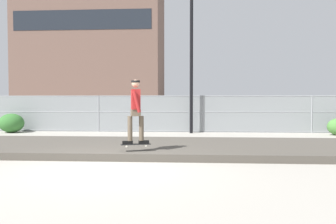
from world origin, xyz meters
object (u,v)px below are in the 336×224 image
(street_lamp, at_px, (191,40))
(parked_car_near, at_px, (70,113))
(skater, at_px, (136,108))
(parked_car_mid, at_px, (164,113))
(parked_car_far, at_px, (279,114))
(skateboard, at_px, (136,144))
(shrub_left, at_px, (11,123))

(street_lamp, distance_m, parked_car_near, 8.90)
(skater, height_order, parked_car_mid, skater)
(parked_car_mid, bearing_deg, parked_car_near, 177.51)
(street_lamp, bearing_deg, parked_car_far, 31.49)
(parked_car_mid, distance_m, parked_car_far, 6.66)
(skater, relative_size, street_lamp, 0.24)
(parked_car_mid, bearing_deg, skateboard, -90.03)
(skater, distance_m, street_lamp, 7.77)
(parked_car_near, height_order, parked_car_mid, same)
(skateboard, distance_m, street_lamp, 8.23)
(parked_car_near, height_order, parked_car_far, same)
(parked_car_far, bearing_deg, shrub_left, -166.24)
(parked_car_mid, height_order, shrub_left, parked_car_mid)
(street_lamp, xyz_separation_m, parked_car_near, (-7.36, 3.38, -3.70))
(parked_car_near, relative_size, parked_car_far, 0.99)
(street_lamp, bearing_deg, parked_car_near, 155.31)
(parked_car_far, bearing_deg, parked_car_mid, 179.81)
(parked_car_near, bearing_deg, street_lamp, -24.69)
(skateboard, relative_size, street_lamp, 0.11)
(street_lamp, distance_m, parked_car_far, 7.01)
(skater, distance_m, parked_car_near, 11.82)
(shrub_left, bearing_deg, street_lamp, 2.03)
(skateboard, xyz_separation_m, parked_car_near, (-5.76, 10.30, 0.45))
(parked_car_mid, relative_size, shrub_left, 3.59)
(skateboard, xyz_separation_m, shrub_left, (-7.31, 6.61, 0.09))
(parked_car_mid, bearing_deg, parked_car_far, -0.19)
(street_lamp, height_order, shrub_left, street_lamp)
(shrub_left, bearing_deg, skateboard, -42.10)
(street_lamp, distance_m, parked_car_mid, 5.10)
(street_lamp, xyz_separation_m, parked_car_far, (5.07, 3.11, -3.70))
(skateboard, xyz_separation_m, parked_car_far, (6.67, 10.03, 0.45))
(parked_car_mid, xyz_separation_m, parked_car_far, (6.66, -0.02, 0.00))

